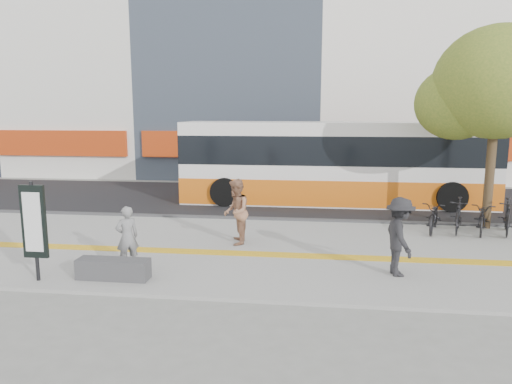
# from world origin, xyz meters

# --- Properties ---
(ground) EXTENTS (120.00, 120.00, 0.00)m
(ground) POSITION_xyz_m (0.00, 0.00, 0.00)
(ground) COLOR slate
(ground) RESTS_ON ground
(sidewalk) EXTENTS (40.00, 7.00, 0.08)m
(sidewalk) POSITION_xyz_m (0.00, 1.50, 0.04)
(sidewalk) COLOR gray
(sidewalk) RESTS_ON ground
(tactile_strip) EXTENTS (40.00, 0.45, 0.01)m
(tactile_strip) POSITION_xyz_m (0.00, 1.00, 0.09)
(tactile_strip) COLOR gold
(tactile_strip) RESTS_ON sidewalk
(street) EXTENTS (40.00, 8.00, 0.06)m
(street) POSITION_xyz_m (0.00, 9.00, 0.03)
(street) COLOR black
(street) RESTS_ON ground
(curb) EXTENTS (40.00, 0.25, 0.14)m
(curb) POSITION_xyz_m (0.00, 5.00, 0.07)
(curb) COLOR #39393B
(curb) RESTS_ON ground
(bench) EXTENTS (1.60, 0.45, 0.45)m
(bench) POSITION_xyz_m (-2.60, -1.20, 0.30)
(bench) COLOR #39393B
(bench) RESTS_ON sidewalk
(signboard) EXTENTS (0.55, 0.10, 2.20)m
(signboard) POSITION_xyz_m (-4.20, -1.51, 1.37)
(signboard) COLOR black
(signboard) RESTS_ON sidewalk
(street_tree) EXTENTS (4.40, 3.80, 6.31)m
(street_tree) POSITION_xyz_m (7.18, 4.82, 4.51)
(street_tree) COLOR #3A2A1A
(street_tree) RESTS_ON sidewalk
(bus) EXTENTS (12.23, 2.90, 3.26)m
(bus) POSITION_xyz_m (2.55, 8.50, 1.59)
(bus) COLOR silver
(bus) RESTS_ON street
(bicycle_row) EXTENTS (3.22, 1.92, 1.06)m
(bicycle_row) POSITION_xyz_m (6.47, 4.00, 0.58)
(bicycle_row) COLOR black
(bicycle_row) RESTS_ON sidewalk
(seated_woman) EXTENTS (0.64, 0.61, 1.48)m
(seated_woman) POSITION_xyz_m (-2.58, -0.40, 0.82)
(seated_woman) COLOR black
(seated_woman) RESTS_ON sidewalk
(pedestrian_tan) EXTENTS (0.79, 0.96, 1.83)m
(pedestrian_tan) POSITION_xyz_m (-0.37, 1.90, 0.99)
(pedestrian_tan) COLOR #98684D
(pedestrian_tan) RESTS_ON sidewalk
(pedestrian_dark) EXTENTS (0.84, 1.24, 1.78)m
(pedestrian_dark) POSITION_xyz_m (3.69, -0.15, 0.97)
(pedestrian_dark) COLOR black
(pedestrian_dark) RESTS_ON sidewalk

